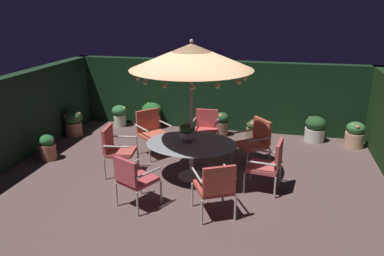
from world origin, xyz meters
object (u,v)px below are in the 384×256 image
(patio_umbrella, at_px, (191,57))
(patio_chair_west, at_px, (215,185))
(potted_plant_right_far, at_px, (73,122))
(potted_plant_back_left, at_px, (47,147))
(potted_plant_right_near, at_px, (253,130))
(potted_plant_left_far, at_px, (152,114))
(patio_chair_southeast, at_px, (152,130))
(potted_plant_back_center, at_px, (355,135))
(potted_plant_back_right, at_px, (315,129))
(patio_chair_north, at_px, (269,162))
(patio_dining_table, at_px, (191,148))
(patio_chair_east, at_px, (205,127))
(patio_chair_northeast, at_px, (255,140))
(potted_plant_front_corner, at_px, (221,123))
(potted_plant_left_near, at_px, (120,114))
(patio_chair_southwest, at_px, (134,177))
(centerpiece_planter, at_px, (187,131))
(patio_chair_south, at_px, (116,147))

(patio_umbrella, xyz_separation_m, patio_chair_west, (0.71, -1.35, -1.84))
(potted_plant_right_far, bearing_deg, potted_plant_back_left, -80.54)
(potted_plant_right_near, xyz_separation_m, potted_plant_left_far, (-2.82, 0.31, 0.13))
(patio_chair_southeast, relative_size, patio_chair_west, 1.05)
(potted_plant_back_center, distance_m, potted_plant_left_far, 5.28)
(potted_plant_back_right, relative_size, potted_plant_right_near, 1.33)
(patio_chair_north, bearing_deg, patio_dining_table, 172.23)
(patio_chair_east, relative_size, potted_plant_right_near, 1.95)
(patio_dining_table, relative_size, patio_chair_north, 1.83)
(patio_dining_table, height_order, potted_plant_left_far, patio_dining_table)
(potted_plant_back_center, distance_m, potted_plant_back_right, 0.94)
(patio_dining_table, distance_m, patio_chair_southeast, 1.53)
(patio_chair_northeast, height_order, potted_plant_front_corner, patio_chair_northeast)
(potted_plant_back_left, xyz_separation_m, potted_plant_left_far, (1.52, 2.70, 0.09))
(patio_dining_table, relative_size, potted_plant_left_near, 2.98)
(patio_dining_table, distance_m, patio_chair_southwest, 1.52)
(patio_dining_table, xyz_separation_m, potted_plant_back_left, (-3.32, 0.14, -0.34))
(potted_plant_back_center, bearing_deg, potted_plant_right_near, 179.86)
(patio_chair_north, bearing_deg, potted_plant_front_corner, 115.20)
(patio_chair_west, relative_size, potted_plant_back_right, 1.50)
(centerpiece_planter, height_order, potted_plant_back_center, centerpiece_planter)
(patio_chair_west, distance_m, potted_plant_right_near, 3.91)
(patio_chair_southwest, bearing_deg, patio_umbrella, 63.65)
(patio_chair_north, xyz_separation_m, potted_plant_front_corner, (-1.33, 2.83, -0.23))
(patio_umbrella, bearing_deg, patio_chair_west, -62.30)
(potted_plant_right_near, height_order, potted_plant_back_left, potted_plant_back_left)
(patio_dining_table, bearing_deg, potted_plant_back_right, 46.92)
(patio_chair_south, xyz_separation_m, potted_plant_back_right, (4.07, 2.94, -0.26))
(patio_chair_southeast, bearing_deg, patio_chair_south, -106.10)
(potted_plant_left_near, xyz_separation_m, potted_plant_front_corner, (2.92, -0.13, -0.01))
(patio_chair_northeast, xyz_separation_m, potted_plant_left_far, (-2.98, 1.87, -0.17))
(patio_chair_south, height_order, potted_plant_back_center, patio_chair_south)
(patio_chair_northeast, bearing_deg, patio_chair_west, -101.42)
(patio_chair_west, distance_m, potted_plant_left_far, 4.90)
(patio_umbrella, xyz_separation_m, potted_plant_back_right, (2.56, 2.73, -2.08))
(patio_chair_east, bearing_deg, patio_chair_north, -48.41)
(centerpiece_planter, height_order, potted_plant_right_near, centerpiece_planter)
(patio_umbrella, height_order, patio_chair_southeast, patio_umbrella)
(patio_dining_table, height_order, patio_chair_northeast, patio_chair_northeast)
(potted_plant_left_near, bearing_deg, potted_plant_front_corner, -2.61)
(patio_dining_table, xyz_separation_m, patio_chair_southeast, (-1.17, 1.00, -0.04))
(patio_chair_southeast, distance_m, potted_plant_right_near, 2.69)
(patio_chair_east, distance_m, potted_plant_right_near, 1.48)
(potted_plant_left_near, height_order, potted_plant_right_near, potted_plant_left_near)
(potted_plant_left_near, bearing_deg, patio_chair_northeast, -24.46)
(patio_chair_northeast, bearing_deg, patio_dining_table, -140.35)
(patio_chair_south, bearing_deg, potted_plant_back_left, 169.17)
(potted_plant_right_near, bearing_deg, patio_chair_northeast, -83.97)
(potted_plant_back_left, bearing_deg, potted_plant_left_far, 60.60)
(potted_plant_left_near, distance_m, potted_plant_right_near, 3.76)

